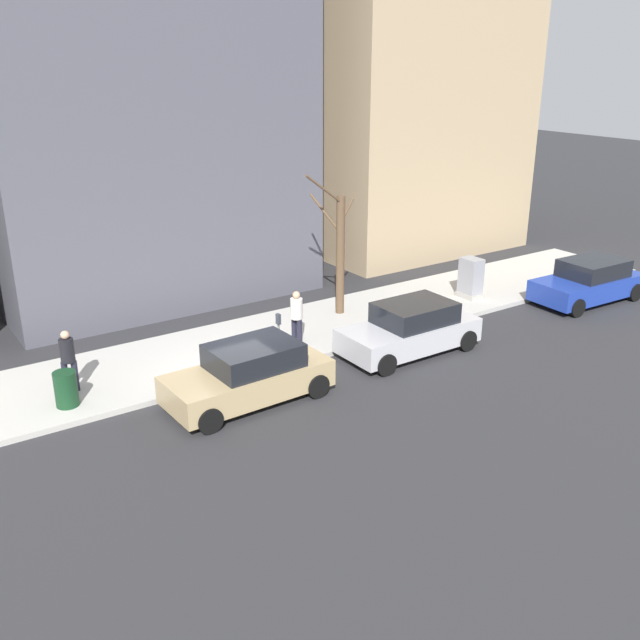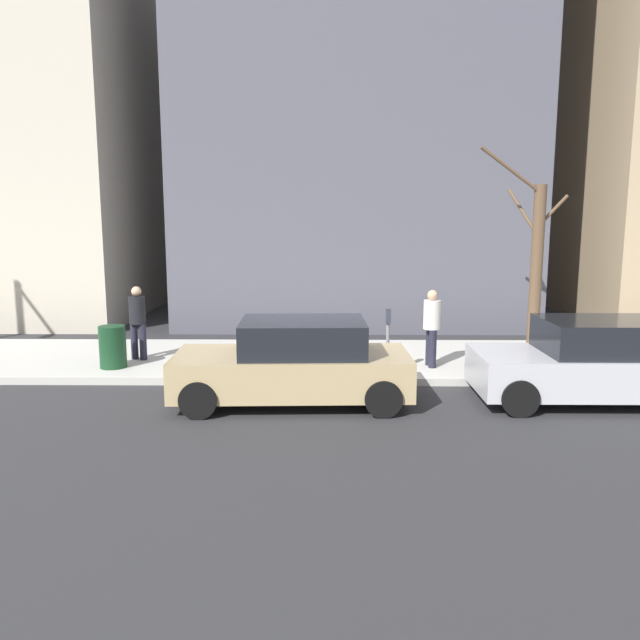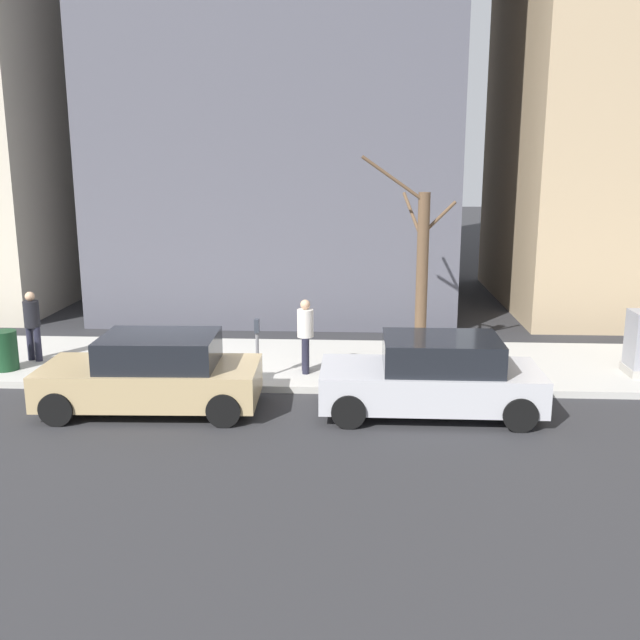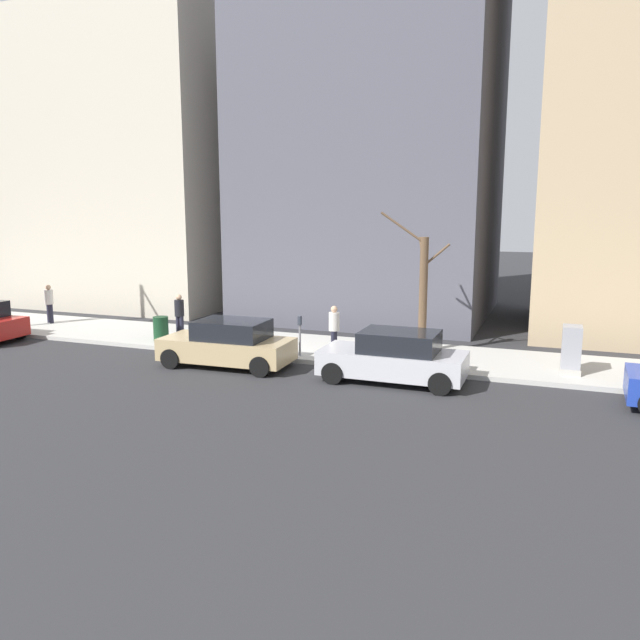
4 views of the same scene
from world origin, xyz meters
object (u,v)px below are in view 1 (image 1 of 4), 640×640
Objects in this scene: parked_car_blue at (589,282)px; trash_bin at (66,389)px; pedestrian_midblock at (68,357)px; parking_meter at (279,331)px; utility_box at (471,278)px; bare_tree at (339,252)px; pedestrian_near_meter at (297,315)px; parked_car_tan at (249,374)px; parked_car_silver at (410,329)px.

trash_bin is (1.97, 17.70, -0.14)m from parked_car_blue.
parked_car_blue is 17.59m from pedestrian_midblock.
parking_meter is 8.47m from utility_box.
parking_meter is 4.43m from bare_tree.
parked_car_blue is 11.97m from parking_meter.
parking_meter is (1.52, 11.87, 0.24)m from parked_car_blue.
bare_tree is at bearing 74.59° from utility_box.
bare_tree is 3.29m from pedestrian_near_meter.
pedestrian_midblock is at bearing 77.48° from parking_meter.
pedestrian_midblock is (0.77, -0.32, 0.49)m from trash_bin.
parked_car_tan is 3.16× the size of parking_meter.
parked_car_blue and parked_car_tan have the same top height.
parked_car_silver is 3.11× the size of parking_meter.
parked_car_silver is 2.53× the size of pedestrian_midblock.
trash_bin is at bearing 100.29° from bare_tree.
pedestrian_near_meter is (2.14, 10.88, 0.35)m from parked_car_blue.
parked_car_silver is 9.51m from pedestrian_midblock.
pedestrian_near_meter is at bearing -53.78° from parked_car_tan.
trash_bin is at bearing 78.33° from parked_car_silver.
bare_tree is (3.76, -5.46, 1.53)m from parked_car_tan.
trash_bin is at bearing 89.20° from pedestrian_midblock.
pedestrian_midblock reaches higher than parked_car_tan.
parked_car_silver is 0.88× the size of bare_tree.
parked_car_tan is at bearing -117.07° from trash_bin.
pedestrian_midblock is (0.37, 13.93, 0.24)m from utility_box.
parked_car_tan is 4.50m from trash_bin.
utility_box is (2.45, -10.25, 0.11)m from parked_car_tan.
bare_tree reaches higher than parking_meter.
parked_car_tan is at bearing 91.11° from parked_car_silver.
parked_car_tan is at bearing 124.57° from bare_tree.
parked_car_silver is at bearing -136.12° from pedestrian_near_meter.
parked_car_tan is 2.57× the size of pedestrian_near_meter.
pedestrian_near_meter is (2.10, 2.62, 0.35)m from parked_car_silver.
pedestrian_midblock reaches higher than parked_car_blue.
parked_car_silver is 2.94× the size of utility_box.
pedestrian_midblock reaches higher than parked_car_silver.
parked_car_silver reaches higher than parking_meter.
parked_car_tan is (-0.11, 5.43, 0.00)m from parked_car_silver.
pedestrian_near_meter reaches higher than utility_box.
pedestrian_midblock is (2.74, 17.37, 0.35)m from parked_car_blue.
parked_car_silver is 3.96m from bare_tree.
pedestrian_near_meter is at bearing 80.81° from parked_car_blue.
utility_box is at bearing -64.28° from parked_car_silver.
pedestrian_midblock is at bearing 77.38° from pedestrian_near_meter.
parking_meter reaches higher than trash_bin.
bare_tree reaches higher than pedestrian_near_meter.
parked_car_tan is at bearing 92.26° from parked_car_blue.
parked_car_blue is at bearing -108.48° from pedestrian_near_meter.
pedestrian_midblock is at bearing -22.78° from trash_bin.
parked_car_silver is (0.04, 8.27, 0.00)m from parked_car_blue.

